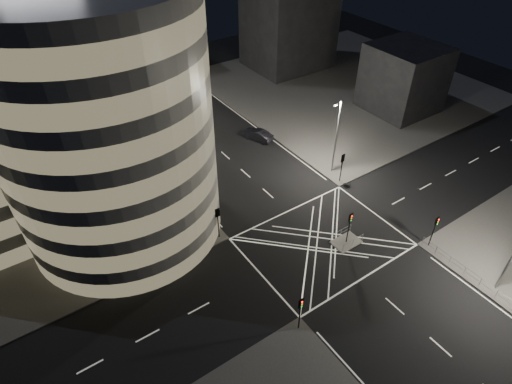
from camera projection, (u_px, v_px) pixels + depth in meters
ground at (322, 242)px, 45.71m from camera, size 120.00×120.00×0.00m
sidewalk_far_right at (345, 85)px, 75.78m from camera, size 42.00×42.00×0.15m
central_island at (346, 242)px, 45.58m from camera, size 3.00×2.00×0.15m
office_tower_curved at (40, 120)px, 40.67m from camera, size 30.00×29.00×27.20m
building_right_far at (288, 25)px, 78.05m from camera, size 14.00×12.00×15.00m
building_right_near at (404, 78)px, 65.97m from camera, size 10.00×10.00×10.00m
building_far_end at (92, 21)px, 75.55m from camera, size 18.00×8.00×18.00m
tree_a at (192, 202)px, 44.12m from camera, size 5.03×5.03×7.12m
tree_b at (166, 168)px, 47.50m from camera, size 4.01×4.01×7.32m
tree_c at (145, 145)px, 51.48m from camera, size 4.59×4.59×7.43m
tree_d at (126, 123)px, 55.20m from camera, size 5.40×5.40×8.11m
tree_e at (111, 111)px, 59.59m from camera, size 4.29×4.29×6.62m
traffic_signal_fl at (218, 218)px, 44.38m from camera, size 0.55×0.22×4.00m
traffic_signal_nl at (300, 308)px, 35.64m from camera, size 0.55×0.22×4.00m
traffic_signal_fr at (342, 163)px, 52.13m from camera, size 0.55×0.22×4.00m
traffic_signal_nr at (435, 226)px, 43.39m from camera, size 0.55×0.22×4.00m
traffic_signal_island at (350, 223)px, 43.80m from camera, size 0.55×0.22×4.00m
street_lamp_left_near at (187, 175)px, 45.79m from camera, size 1.25×0.25×10.00m
street_lamp_left_far at (125, 109)px, 57.35m from camera, size 1.25×0.25×10.00m
street_lamp_right_far at (336, 135)px, 52.17m from camera, size 1.25×0.25×10.00m
railing_near_right at (472, 276)px, 41.13m from camera, size 0.06×11.70×1.10m
railing_island_south at (353, 243)px, 44.61m from camera, size 2.80×0.06×1.10m
railing_island_north at (341, 233)px, 45.77m from camera, size 2.80×0.06×1.10m
sedan at (257, 135)px, 61.34m from camera, size 3.19×4.92×1.53m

